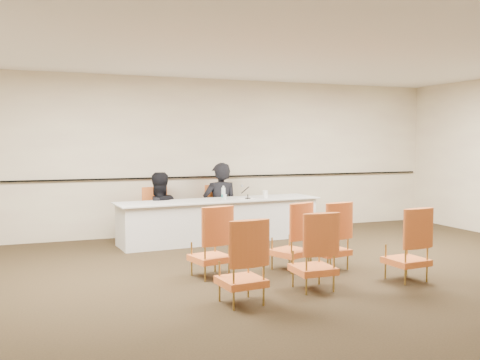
{
  "coord_description": "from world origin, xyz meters",
  "views": [
    {
      "loc": [
        -3.13,
        -5.97,
        1.76
      ],
      "look_at": [
        0.16,
        2.6,
        1.12
      ],
      "focal_mm": 40.0,
      "sensor_mm": 36.0,
      "label": 1
    }
  ],
  "objects_px": {
    "panelist_second": "(158,218)",
    "coffee_cup": "(265,194)",
    "panelist_second_chair": "(158,214)",
    "water_bottle": "(223,193)",
    "aud_chair_back_mid": "(313,250)",
    "aud_chair_front_mid": "(290,236)",
    "panelist_main": "(220,211)",
    "aud_chair_back_right": "(406,244)",
    "microphone": "(248,192)",
    "drinking_glass": "(225,197)",
    "panel_table": "(220,220)",
    "aud_chair_front_right": "(329,235)",
    "aud_chair_back_left": "(241,261)",
    "panelist_main_chair": "(220,210)",
    "aud_chair_front_left": "(210,241)"
  },
  "relations": [
    {
      "from": "panelist_second",
      "to": "coffee_cup",
      "type": "relative_size",
      "value": 11.6
    },
    {
      "from": "panelist_second",
      "to": "panelist_second_chair",
      "type": "distance_m",
      "value": 0.07
    },
    {
      "from": "water_bottle",
      "to": "aud_chair_back_mid",
      "type": "relative_size",
      "value": 0.26
    },
    {
      "from": "aud_chair_front_mid",
      "to": "panelist_second",
      "type": "bearing_deg",
      "value": 90.83
    },
    {
      "from": "panelist_main",
      "to": "panelist_second",
      "type": "xyz_separation_m",
      "value": [
        -1.22,
        -0.1,
        -0.06
      ]
    },
    {
      "from": "water_bottle",
      "to": "aud_chair_front_mid",
      "type": "height_order",
      "value": "water_bottle"
    },
    {
      "from": "panelist_second_chair",
      "to": "aud_chair_back_right",
      "type": "bearing_deg",
      "value": -63.6
    },
    {
      "from": "microphone",
      "to": "water_bottle",
      "type": "height_order",
      "value": "microphone"
    },
    {
      "from": "panelist_second_chair",
      "to": "drinking_glass",
      "type": "xyz_separation_m",
      "value": [
        1.09,
        -0.53,
        0.32
      ]
    },
    {
      "from": "panel_table",
      "to": "aud_chair_back_mid",
      "type": "height_order",
      "value": "aud_chair_back_mid"
    },
    {
      "from": "panel_table",
      "to": "panelist_second",
      "type": "xyz_separation_m",
      "value": [
        -1.02,
        0.48,
        0.03
      ]
    },
    {
      "from": "aud_chair_back_mid",
      "to": "drinking_glass",
      "type": "bearing_deg",
      "value": 90.06
    },
    {
      "from": "microphone",
      "to": "drinking_glass",
      "type": "bearing_deg",
      "value": 153.39
    },
    {
      "from": "coffee_cup",
      "to": "aud_chair_back_right",
      "type": "xyz_separation_m",
      "value": [
        0.48,
        -3.4,
        -0.34
      ]
    },
    {
      "from": "aud_chair_front_right",
      "to": "aud_chair_back_right",
      "type": "relative_size",
      "value": 1.0
    },
    {
      "from": "aud_chair_front_right",
      "to": "aud_chair_back_left",
      "type": "bearing_deg",
      "value": -158.76
    },
    {
      "from": "panelist_main_chair",
      "to": "aud_chair_back_mid",
      "type": "distance_m",
      "value": 4.01
    },
    {
      "from": "panelist_main_chair",
      "to": "panelist_second",
      "type": "bearing_deg",
      "value": -180.0
    },
    {
      "from": "aud_chair_front_right",
      "to": "panelist_second",
      "type": "bearing_deg",
      "value": 109.48
    },
    {
      "from": "panelist_second_chair",
      "to": "aud_chair_back_left",
      "type": "distance_m",
      "value": 4.12
    },
    {
      "from": "panel_table",
      "to": "panelist_main",
      "type": "relative_size",
      "value": 2.01
    },
    {
      "from": "panelist_main_chair",
      "to": "microphone",
      "type": "height_order",
      "value": "microphone"
    },
    {
      "from": "water_bottle",
      "to": "panelist_second",
      "type": "bearing_deg",
      "value": 155.14
    },
    {
      "from": "microphone",
      "to": "coffee_cup",
      "type": "distance_m",
      "value": 0.35
    },
    {
      "from": "panelist_main",
      "to": "aud_chair_front_left",
      "type": "bearing_deg",
      "value": 72.0
    },
    {
      "from": "panelist_main",
      "to": "microphone",
      "type": "xyz_separation_m",
      "value": [
        0.31,
        -0.63,
        0.41
      ]
    },
    {
      "from": "aud_chair_front_right",
      "to": "aud_chair_back_mid",
      "type": "relative_size",
      "value": 1.0
    },
    {
      "from": "microphone",
      "to": "aud_chair_front_left",
      "type": "relative_size",
      "value": 0.27
    },
    {
      "from": "panelist_second",
      "to": "drinking_glass",
      "type": "bearing_deg",
      "value": 145.45
    },
    {
      "from": "aud_chair_front_left",
      "to": "aud_chair_front_right",
      "type": "height_order",
      "value": "same"
    },
    {
      "from": "panelist_second_chair",
      "to": "microphone",
      "type": "bearing_deg",
      "value": -23.66
    },
    {
      "from": "panelist_main_chair",
      "to": "aud_chair_back_right",
      "type": "xyz_separation_m",
      "value": [
        1.13,
        -4.04,
        0.0
      ]
    },
    {
      "from": "microphone",
      "to": "aud_chair_back_right",
      "type": "distance_m",
      "value": 3.53
    },
    {
      "from": "panelist_main",
      "to": "water_bottle",
      "type": "height_order",
      "value": "panelist_main"
    },
    {
      "from": "panelist_second",
      "to": "panelist_second_chair",
      "type": "bearing_deg",
      "value": 180.0
    },
    {
      "from": "panel_table",
      "to": "microphone",
      "type": "xyz_separation_m",
      "value": [
        0.51,
        -0.06,
        0.5
      ]
    },
    {
      "from": "coffee_cup",
      "to": "water_bottle",
      "type": "bearing_deg",
      "value": 176.93
    },
    {
      "from": "coffee_cup",
      "to": "aud_chair_back_mid",
      "type": "relative_size",
      "value": 0.15
    },
    {
      "from": "water_bottle",
      "to": "coffee_cup",
      "type": "distance_m",
      "value": 0.8
    },
    {
      "from": "drinking_glass",
      "to": "aud_chair_front_left",
      "type": "xyz_separation_m",
      "value": [
        -1.03,
        -2.34,
        -0.32
      ]
    },
    {
      "from": "coffee_cup",
      "to": "aud_chair_back_left",
      "type": "xyz_separation_m",
      "value": [
        -1.86,
        -3.58,
        -0.34
      ]
    },
    {
      "from": "panel_table",
      "to": "aud_chair_back_left",
      "type": "height_order",
      "value": "aud_chair_back_left"
    },
    {
      "from": "panelist_second",
      "to": "aud_chair_back_left",
      "type": "relative_size",
      "value": 1.75
    },
    {
      "from": "panelist_second_chair",
      "to": "coffee_cup",
      "type": "relative_size",
      "value": 6.62
    },
    {
      "from": "panelist_main",
      "to": "aud_chair_front_mid",
      "type": "height_order",
      "value": "panelist_main"
    },
    {
      "from": "water_bottle",
      "to": "aud_chair_front_left",
      "type": "distance_m",
      "value": 2.61
    },
    {
      "from": "coffee_cup",
      "to": "panelist_second_chair",
      "type": "bearing_deg",
      "value": 163.87
    },
    {
      "from": "panelist_main_chair",
      "to": "aud_chair_front_left",
      "type": "xyz_separation_m",
      "value": [
        -1.16,
        -2.97,
        0.0
      ]
    },
    {
      "from": "panelist_second",
      "to": "panelist_second_chair",
      "type": "xyz_separation_m",
      "value": [
        0.0,
        0.0,
        0.07
      ]
    },
    {
      "from": "coffee_cup",
      "to": "aud_chair_front_mid",
      "type": "distance_m",
      "value": 2.48
    }
  ]
}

